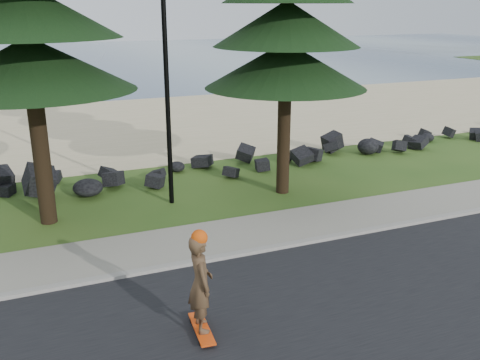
{
  "coord_description": "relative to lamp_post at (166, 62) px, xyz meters",
  "views": [
    {
      "loc": [
        -3.8,
        -11.47,
        5.63
      ],
      "look_at": [
        0.9,
        0.0,
        1.57
      ],
      "focal_mm": 40.0,
      "sensor_mm": 36.0,
      "label": 1
    }
  ],
  "objects": [
    {
      "name": "ocean",
      "position": [
        0.0,
        47.8,
        -4.13
      ],
      "size": [
        160.0,
        58.0,
        0.01
      ],
      "primitive_type": "cube",
      "color": "#3D5675",
      "rests_on": "ground"
    },
    {
      "name": "lamp_post",
      "position": [
        0.0,
        0.0,
        0.0
      ],
      "size": [
        0.25,
        0.14,
        8.14
      ],
      "color": "black",
      "rests_on": "ground"
    },
    {
      "name": "ground",
      "position": [
        0.0,
        -3.2,
        -4.13
      ],
      "size": [
        160.0,
        160.0,
        0.0
      ],
      "primitive_type": "plane",
      "color": "#2B5019",
      "rests_on": "ground"
    },
    {
      "name": "sidewalk",
      "position": [
        0.0,
        -3.0,
        -4.09
      ],
      "size": [
        160.0,
        2.0,
        0.08
      ],
      "primitive_type": "cube",
      "color": "gray",
      "rests_on": "ground"
    },
    {
      "name": "road",
      "position": [
        0.0,
        -7.7,
        -4.12
      ],
      "size": [
        160.0,
        7.0,
        0.02
      ],
      "primitive_type": "cube",
      "color": "black",
      "rests_on": "ground"
    },
    {
      "name": "seawall_boulders",
      "position": [
        0.0,
        2.4,
        -4.13
      ],
      "size": [
        60.0,
        2.4,
        1.1
      ],
      "primitive_type": null,
      "color": "black",
      "rests_on": "ground"
    },
    {
      "name": "kerb",
      "position": [
        0.0,
        -4.1,
        -4.08
      ],
      "size": [
        160.0,
        0.2,
        0.1
      ],
      "primitive_type": "cube",
      "color": "gray",
      "rests_on": "ground"
    },
    {
      "name": "beach_sand",
      "position": [
        0.0,
        11.3,
        -4.13
      ],
      "size": [
        160.0,
        15.0,
        0.01
      ],
      "primitive_type": "cube",
      "color": "tan",
      "rests_on": "ground"
    },
    {
      "name": "skateboarder",
      "position": [
        -1.3,
        -6.74,
        -3.12
      ],
      "size": [
        0.48,
        1.1,
        2.01
      ],
      "rotation": [
        0.0,
        0.0,
        1.49
      ],
      "color": "#ED440D",
      "rests_on": "ground"
    }
  ]
}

